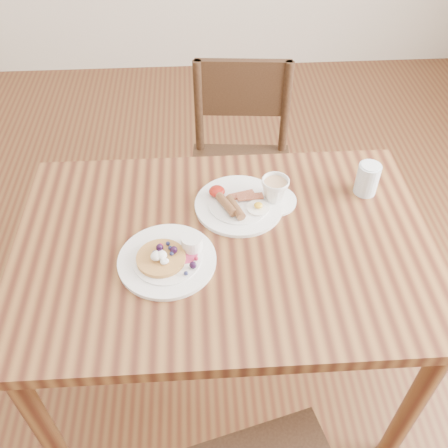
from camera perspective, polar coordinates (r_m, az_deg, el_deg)
The scene contains 7 objects.
ground at distance 2.04m, azimuth 0.00°, elevation -16.56°, with size 5.00×5.00×0.00m, color #522817.
dining_table at distance 1.50m, azimuth 0.00°, elevation -4.58°, with size 1.20×0.80×0.75m.
chair_far at distance 2.11m, azimuth 1.96°, elevation 7.13°, with size 0.45×0.45×0.88m.
pancake_plate at distance 1.37m, azimuth -6.33°, elevation -3.82°, with size 0.27×0.27×0.06m.
breakfast_plate at distance 1.52m, azimuth 1.57°, elevation 2.31°, with size 0.27×0.27×0.04m.
teacup_saucer at distance 1.52m, azimuth 5.80°, elevation 3.67°, with size 0.14×0.14×0.09m.
water_glass at distance 1.61m, azimuth 16.06°, elevation 4.96°, with size 0.07×0.07×0.10m, color silver.
Camera 1 is at (-0.06, -0.97, 1.79)m, focal length 40.00 mm.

